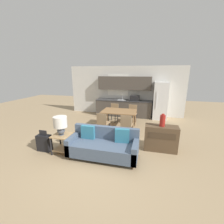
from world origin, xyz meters
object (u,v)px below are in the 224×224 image
at_px(dining_chair_far_right, 132,113).
at_px(dining_chair_near_right, 126,124).
at_px(dining_chair_near_left, 103,122).
at_px(credenza, 161,138).
at_px(side_table, 62,140).
at_px(couch, 104,145).
at_px(dining_chair_far_left, 114,111).
at_px(table_lamp, 60,124).
at_px(vase, 163,121).
at_px(dining_table, 119,112).
at_px(suitcase, 44,143).
at_px(refrigerator, 160,101).

distance_m(dining_chair_far_right, dining_chair_near_right, 1.68).
bearing_deg(dining_chair_near_right, dining_chair_near_left, 1.94).
xyz_separation_m(credenza, dining_chair_near_left, (-2.12, 0.74, 0.10)).
bearing_deg(side_table, couch, 4.29).
distance_m(dining_chair_far_left, dining_chair_near_left, 1.70).
height_order(table_lamp, vase, vase).
relative_size(couch, dining_chair_near_right, 2.26).
distance_m(couch, dining_chair_near_left, 1.62).
bearing_deg(dining_chair_far_left, dining_table, -54.26).
height_order(dining_chair_near_left, suitcase, dining_chair_near_left).
height_order(table_lamp, credenza, table_lamp).
distance_m(refrigerator, table_lamp, 5.25).
bearing_deg(suitcase, dining_chair_far_right, 55.22).
relative_size(refrigerator, dining_table, 1.33).
relative_size(table_lamp, dining_chair_far_left, 0.65).
relative_size(dining_chair_near_right, dining_chair_near_left, 1.00).
distance_m(credenza, dining_chair_near_right, 1.40).
distance_m(couch, side_table, 1.28).
xyz_separation_m(credenza, suitcase, (-3.50, -0.93, -0.14)).
bearing_deg(dining_chair_near_right, suitcase, 38.14).
bearing_deg(dining_chair_far_right, couch, -91.30).
xyz_separation_m(side_table, dining_chair_far_right, (1.70, 3.30, 0.10)).
distance_m(table_lamp, dining_chair_near_left, 1.86).
bearing_deg(side_table, dining_chair_far_right, 62.66).
bearing_deg(suitcase, vase, 14.60).
bearing_deg(suitcase, side_table, 4.13).
distance_m(credenza, dining_chair_far_left, 3.22).
relative_size(dining_table, vase, 3.73).
bearing_deg(side_table, refrigerator, 54.93).
relative_size(credenza, dining_chair_near_right, 1.13).
bearing_deg(dining_chair_near_left, refrigerator, -123.36).
height_order(refrigerator, dining_chair_far_left, refrigerator).
bearing_deg(dining_chair_far_left, dining_chair_near_left, -82.30).
xyz_separation_m(refrigerator, couch, (-1.73, -4.19, -0.61)).
bearing_deg(dining_chair_near_right, couch, 77.11).
bearing_deg(refrigerator, dining_chair_near_right, -116.26).
distance_m(table_lamp, dining_chair_far_right, 3.74).
xyz_separation_m(dining_chair_near_left, suitcase, (-1.39, -1.67, -0.23)).
relative_size(side_table, credenza, 0.59).
distance_m(refrigerator, dining_chair_far_right, 1.70).
xyz_separation_m(couch, dining_chair_near_right, (0.42, 1.52, 0.15)).
height_order(credenza, suitcase, credenza).
xyz_separation_m(dining_table, couch, (0.04, -2.36, -0.37)).
bearing_deg(dining_chair_far_left, dining_chair_far_right, 6.46).
height_order(couch, credenza, couch).
bearing_deg(dining_chair_near_left, credenza, 167.46).
bearing_deg(credenza, refrigerator, 87.92).
xyz_separation_m(table_lamp, dining_chair_near_left, (0.78, 1.63, -0.43)).
bearing_deg(dining_chair_far_left, table_lamp, -95.16).
height_order(dining_table, dining_chair_far_left, dining_chair_far_left).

